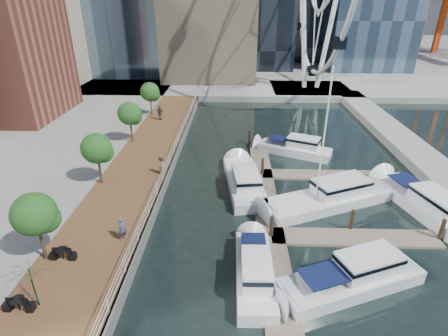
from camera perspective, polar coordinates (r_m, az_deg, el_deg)
The scene contains 14 objects.
ground at distance 20.19m, azimuth 0.45°, elevation -24.83°, with size 520.00×520.00×0.00m, color black.
boardwalk at distance 32.98m, azimuth -14.66°, elevation -2.37°, with size 6.00×60.00×1.00m, color brown.
seawall at distance 32.26m, azimuth -9.54°, elevation -2.51°, with size 0.25×60.00×1.00m, color #595954.
land_far at distance 115.79m, azimuth 1.90°, elevation 18.30°, with size 200.00×114.00×1.00m, color gray.
breakwater at distance 41.14m, azimuth 30.40°, elevation 0.52°, with size 4.00×60.00×1.00m, color gray.
pier at distance 67.94m, azimuth 13.87°, elevation 12.23°, with size 14.00×12.00×1.00m, color gray.
railing at distance 31.82m, azimuth -9.85°, elevation -0.88°, with size 0.10×60.00×1.05m, color white, non-canonical shape.
floating_docks at distance 28.40m, azimuth 17.47°, elevation -7.71°, with size 16.00×34.00×2.60m.
street_trees at distance 31.36m, azimuth -20.12°, elevation 3.01°, with size 2.60×42.60×4.60m.
yacht_foreground at distance 23.47m, azimuth 19.78°, elevation -17.78°, with size 2.62×9.76×2.15m, color silver, non-canonical shape.
pedestrian_near at distance 24.54m, azimuth -16.24°, elevation -9.54°, with size 0.61×0.40×1.67m, color #46485E.
pedestrian_mid at distance 32.48m, azimuth -10.30°, elevation 0.48°, with size 0.91×0.71×1.88m, color gray.
pedestrian_far at distance 47.97m, azimuth -10.40°, elevation 8.86°, with size 1.13×0.47×1.93m, color #2F363B.
moored_yachts at distance 30.11m, azimuth 16.30°, elevation -6.59°, with size 19.46×37.86×11.50m.
Camera 1 is at (0.30, -12.80, 15.61)m, focal length 28.00 mm.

